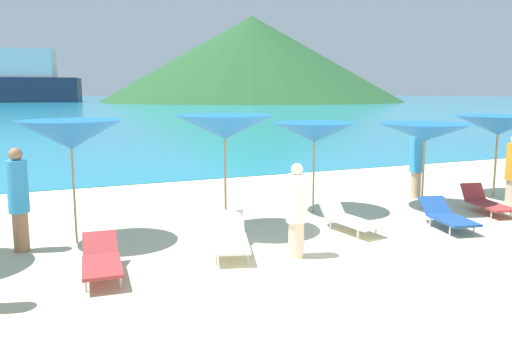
{
  "coord_description": "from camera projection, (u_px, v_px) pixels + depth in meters",
  "views": [
    {
      "loc": [
        -4.52,
        -5.81,
        2.82
      ],
      "look_at": [
        -0.47,
        3.69,
        1.2
      ],
      "focal_mm": 34.98,
      "sensor_mm": 36.0,
      "label": 1
    }
  ],
  "objects": [
    {
      "name": "headland_hill",
      "position": [
        252.0,
        59.0,
        156.32
      ],
      "size": [
        93.85,
        93.85,
        26.36
      ],
      "primitive_type": "cone",
      "color": "#235128",
      "rests_on": "ground_plane"
    },
    {
      "name": "lounge_chair_0",
      "position": [
        347.0,
        217.0,
        10.25
      ],
      "size": [
        0.75,
        1.61,
        0.68
      ],
      "rotation": [
        0.0,
        0.0,
        0.14
      ],
      "color": "white",
      "rests_on": "ground_plane"
    },
    {
      "name": "beachgoer_3",
      "position": [
        297.0,
        209.0,
        8.5
      ],
      "size": [
        0.36,
        0.36,
        1.64
      ],
      "rotation": [
        0.0,
        0.0,
        5.85
      ],
      "color": "beige",
      "rests_on": "ground_plane"
    },
    {
      "name": "beachgoer_0",
      "position": [
        417.0,
        162.0,
        13.35
      ],
      "size": [
        0.37,
        0.37,
        1.86
      ],
      "rotation": [
        0.0,
        0.0,
        2.66
      ],
      "color": "#DBAA84",
      "rests_on": "ground_plane"
    },
    {
      "name": "lounge_chair_4",
      "position": [
        230.0,
        237.0,
        8.78
      ],
      "size": [
        1.0,
        1.6,
        0.64
      ],
      "rotation": [
        0.0,
        0.0,
        -0.3
      ],
      "color": "white",
      "rests_on": "ground_plane"
    },
    {
      "name": "lounge_chair_1",
      "position": [
        486.0,
        202.0,
        11.8
      ],
      "size": [
        0.88,
        1.54,
        0.6
      ],
      "rotation": [
        0.0,
        0.0,
        -0.22
      ],
      "color": "#A53333",
      "rests_on": "ground_plane"
    },
    {
      "name": "lounge_chair_2",
      "position": [
        447.0,
        216.0,
        10.42
      ],
      "size": [
        0.89,
        1.54,
        0.55
      ],
      "rotation": [
        0.0,
        0.0,
        -0.2
      ],
      "color": "#1E478C",
      "rests_on": "ground_plane"
    },
    {
      "name": "ground_plane",
      "position": [
        195.0,
        183.0,
        16.57
      ],
      "size": [
        50.0,
        100.0,
        0.3
      ],
      "primitive_type": "cube",
      "color": "beige"
    },
    {
      "name": "umbrella_5",
      "position": [
        498.0,
        125.0,
        13.35
      ],
      "size": [
        2.5,
        2.5,
        2.21
      ],
      "color": "#9E7F59",
      "rests_on": "ground_plane"
    },
    {
      "name": "umbrella_3",
      "position": [
        314.0,
        133.0,
        11.62
      ],
      "size": [
        2.12,
        2.12,
        2.13
      ],
      "color": "#9E7F59",
      "rests_on": "ground_plane"
    },
    {
      "name": "umbrella_1",
      "position": [
        71.0,
        135.0,
        9.1
      ],
      "size": [
        2.05,
        2.05,
        2.32
      ],
      "color": "#9E7F59",
      "rests_on": "ground_plane"
    },
    {
      "name": "ocean_water",
      "position": [
        53.0,
        99.0,
        216.09
      ],
      "size": [
        650.0,
        440.0,
        0.02
      ],
      "primitive_type": "cube",
      "color": "teal",
      "rests_on": "ground_plane"
    },
    {
      "name": "umbrella_4",
      "position": [
        425.0,
        132.0,
        11.97
      ],
      "size": [
        2.27,
        2.27,
        2.08
      ],
      "color": "#9E7F59",
      "rests_on": "ground_plane"
    },
    {
      "name": "lounge_chair_5",
      "position": [
        101.0,
        259.0,
        7.65
      ],
      "size": [
        0.66,
        1.51,
        0.55
      ],
      "rotation": [
        0.0,
        0.0,
        -0.07
      ],
      "color": "#A53333",
      "rests_on": "ground_plane"
    },
    {
      "name": "umbrella_2",
      "position": [
        225.0,
        127.0,
        9.88
      ],
      "size": [
        2.02,
        2.02,
        2.38
      ],
      "color": "#9E7F59",
      "rests_on": "ground_plane"
    },
    {
      "name": "beachgoer_2",
      "position": [
        18.0,
        197.0,
        8.8
      ],
      "size": [
        0.35,
        0.35,
        1.87
      ],
      "rotation": [
        0.0,
        0.0,
        4.3
      ],
      "color": "#A3704C",
      "rests_on": "ground_plane"
    }
  ]
}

